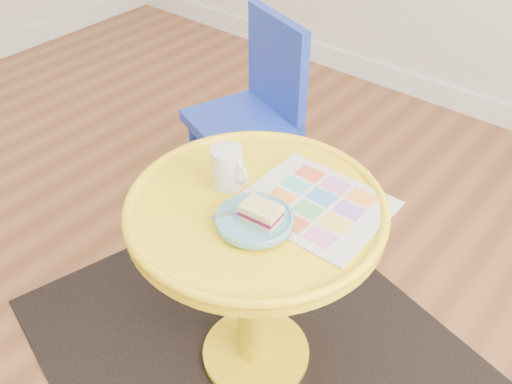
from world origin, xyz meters
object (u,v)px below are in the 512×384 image
Objects in this scene: plate at (254,220)px; mug at (228,167)px; side_table at (256,255)px; chair at (255,107)px; newspaper at (315,204)px.

mug is at bearing 152.65° from plate.
side_table is 0.83× the size of chair.
side_table is at bearing 126.89° from plate.
newspaper is 0.16m from plate.
plate reaches higher than newspaper.
chair is 0.78m from newspaper.
chair is 6.60× the size of mug.
chair reaches higher than plate.
chair is (-0.47, 0.57, 0.01)m from side_table.
chair is at bearing 130.64° from mug.
side_table is at bearing -30.52° from chair.
side_table is 3.55× the size of plate.
plate is (0.15, -0.08, -0.04)m from mug.
newspaper is at bearing 38.95° from side_table.
mug is (0.37, -0.55, 0.22)m from chair.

